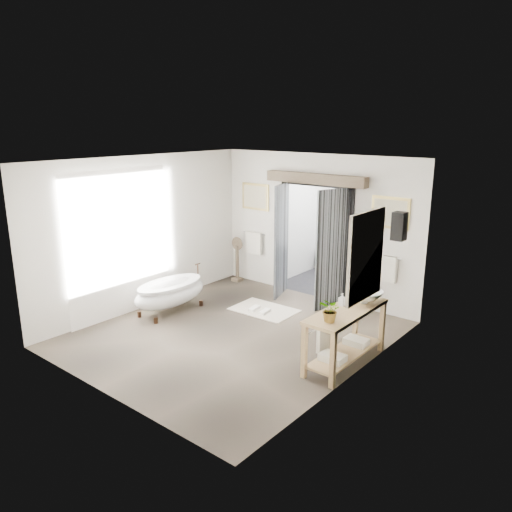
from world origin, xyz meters
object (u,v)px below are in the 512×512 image
(clawfoot_tub, at_px, (170,292))
(vanity, at_px, (344,332))
(basin, at_px, (364,296))
(rug, at_px, (264,310))

(clawfoot_tub, bearing_deg, vanity, 3.40)
(vanity, distance_m, basin, 0.63)
(clawfoot_tub, height_order, vanity, vanity)
(clawfoot_tub, xyz_separation_m, rug, (1.34, 1.17, -0.37))
(vanity, relative_size, rug, 1.33)
(vanity, height_order, basin, basin)
(clawfoot_tub, bearing_deg, rug, 41.11)
(clawfoot_tub, distance_m, vanity, 3.59)
(clawfoot_tub, distance_m, basin, 3.76)
(rug, bearing_deg, clawfoot_tub, -138.89)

